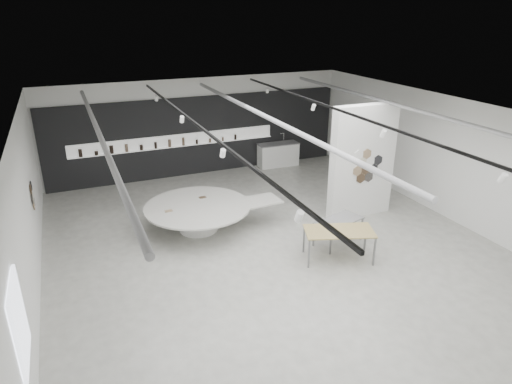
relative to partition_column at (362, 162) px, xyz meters
name	(u,v)px	position (x,y,z in m)	size (l,w,h in m)	color
room	(272,180)	(-3.59, -1.00, 0.27)	(12.02, 14.02, 3.82)	#B5B5AA
back_wall_display	(198,136)	(-3.59, 5.94, -0.26)	(11.80, 0.27, 3.10)	black
partition_column	(362,162)	(0.00, 0.00, 0.00)	(2.20, 0.38, 3.60)	white
display_island	(200,214)	(-5.04, 0.94, -1.27)	(4.18, 3.34, 0.81)	white
sample_table_wood	(339,233)	(-2.16, -2.17, -1.02)	(2.00, 1.45, 0.84)	tan
sample_table_stone	(339,222)	(-1.67, -1.40, -1.14)	(1.55, 1.08, 0.72)	gray
kitchen_counter	(278,155)	(-0.25, 5.51, -1.31)	(1.75, 0.73, 1.36)	white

